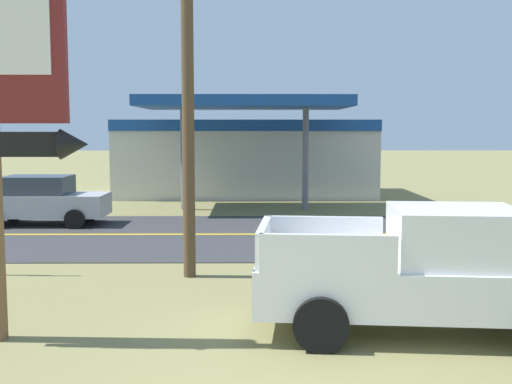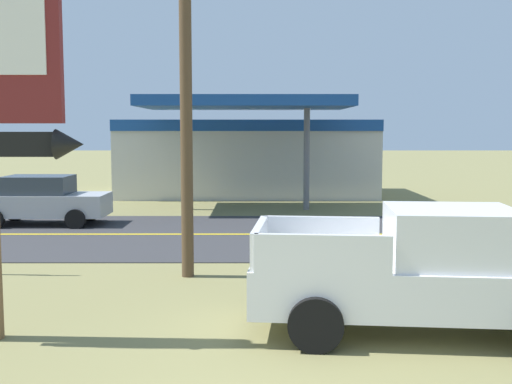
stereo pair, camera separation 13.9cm
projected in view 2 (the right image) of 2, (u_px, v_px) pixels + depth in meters
road_asphalt at (256, 235)px, 18.73m from camera, size 140.00×8.00×0.02m
road_centre_line at (256, 234)px, 18.73m from camera, size 126.00×0.20×0.01m
utility_pole at (187, 25)px, 12.92m from camera, size 2.17×0.26×9.94m
gas_station at (249, 155)px, 30.10m from camera, size 12.00×11.50×4.40m
pickup_white_parked_on_lawn at (427, 272)px, 9.60m from camera, size 5.36×2.60×1.96m
car_silver_mid_lane at (44, 200)px, 20.66m from camera, size 4.20×2.00×1.64m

